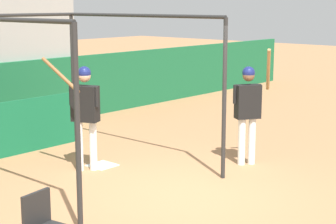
# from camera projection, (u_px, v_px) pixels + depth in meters

# --- Properties ---
(ground_plane) EXTENTS (60.00, 60.00, 0.00)m
(ground_plane) POSITION_uv_depth(u_px,v_px,m) (185.00, 195.00, 8.45)
(ground_plane) COLOR #A8754C
(batting_cage) EXTENTS (3.11, 3.89, 2.66)m
(batting_cage) POSITION_uv_depth(u_px,v_px,m) (36.00, 97.00, 9.89)
(batting_cage) COLOR #282828
(batting_cage) RESTS_ON ground
(home_plate) EXTENTS (0.44, 0.44, 0.02)m
(home_plate) POSITION_uv_depth(u_px,v_px,m) (102.00, 165.00, 9.99)
(home_plate) COLOR white
(home_plate) RESTS_ON ground
(player_batter) EXTENTS (0.69, 0.80, 1.97)m
(player_batter) POSITION_uv_depth(u_px,v_px,m) (85.00, 108.00, 9.52)
(player_batter) COLOR white
(player_batter) RESTS_ON ground
(player_waiting) EXTENTS (0.80, 0.60, 2.09)m
(player_waiting) POSITION_uv_depth(u_px,v_px,m) (248.00, 106.00, 9.90)
(player_waiting) COLOR white
(player_waiting) RESTS_ON ground
(folding_chair) EXTENTS (0.46, 0.46, 0.84)m
(folding_chair) POSITION_uv_depth(u_px,v_px,m) (43.00, 222.00, 6.07)
(folding_chair) COLOR black
(folding_chair) RESTS_ON ground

